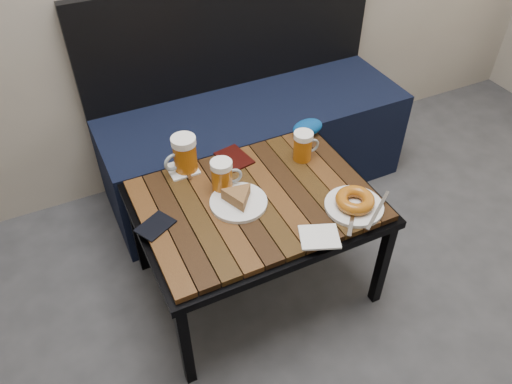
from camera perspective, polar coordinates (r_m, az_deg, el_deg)
name	(u,v)px	position (r m, az deg, el deg)	size (l,w,h in m)	color
bench	(252,136)	(2.38, -0.46, 6.44)	(1.40, 0.50, 0.95)	black
cafe_table	(256,207)	(1.78, 0.00, -1.72)	(0.84, 0.62, 0.47)	black
beer_mug_left	(184,154)	(1.84, -8.21, 4.26)	(0.14, 0.10, 0.15)	#AA570D
beer_mug_centre	(223,176)	(1.75, -3.84, 1.87)	(0.12, 0.08, 0.12)	#AA570D
beer_mug_right	(303,146)	(1.90, 5.43, 5.28)	(0.11, 0.07, 0.12)	#AA570D
plate_pie	(238,199)	(1.72, -2.02, -0.81)	(0.20, 0.20, 0.06)	white
plate_bagel	(355,203)	(1.73, 11.21, -1.22)	(0.25, 0.22, 0.06)	white
napkin_left	(183,169)	(1.89, -8.39, 2.63)	(0.11, 0.14, 0.01)	white
napkin_right	(319,237)	(1.63, 7.25, -5.11)	(0.16, 0.15, 0.01)	white
passport_navy	(155,226)	(1.68, -11.42, -3.82)	(0.09, 0.12, 0.01)	black
passport_burgundy	(234,158)	(1.92, -2.51, 3.91)	(0.10, 0.14, 0.01)	black
knit_pouch	(308,127)	(2.05, 5.92, 7.35)	(0.13, 0.09, 0.06)	#051689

